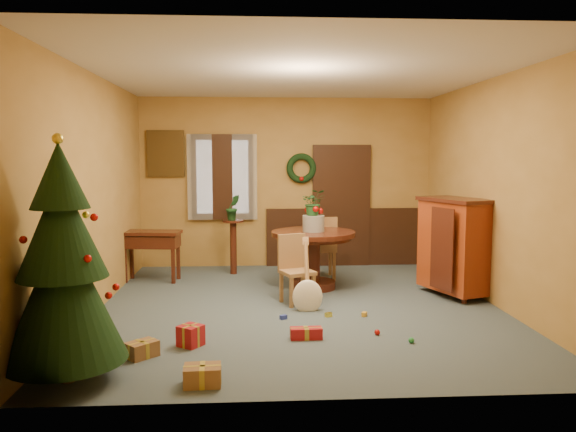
{
  "coord_description": "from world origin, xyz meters",
  "views": [
    {
      "loc": [
        -0.57,
        -6.93,
        1.89
      ],
      "look_at": [
        -0.12,
        0.4,
        1.12
      ],
      "focal_mm": 35.0,
      "sensor_mm": 36.0,
      "label": 1
    }
  ],
  "objects": [
    {
      "name": "sideboard",
      "position": [
        2.15,
        0.45,
        0.72
      ],
      "size": [
        0.88,
        1.17,
        1.34
      ],
      "color": "#551609",
      "rests_on": "floor"
    },
    {
      "name": "writing_desk",
      "position": [
        -2.13,
        1.62,
        0.58
      ],
      "size": [
        0.91,
        0.53,
        0.77
      ],
      "color": "black",
      "rests_on": "floor"
    },
    {
      "name": "plant_stand",
      "position": [
        -0.9,
        2.08,
        0.55
      ],
      "size": [
        0.34,
        0.34,
        0.88
      ],
      "color": "black",
      "rests_on": "floor"
    },
    {
      "name": "gift_b",
      "position": [
        -1.21,
        -1.41,
        0.1
      ],
      "size": [
        0.29,
        0.29,
        0.21
      ],
      "color": "maroon",
      "rests_on": "floor"
    },
    {
      "name": "dining_table",
      "position": [
        0.28,
        1.0,
        0.58
      ],
      "size": [
        1.21,
        1.21,
        0.83
      ],
      "color": "black",
      "rests_on": "floor"
    },
    {
      "name": "toy_b",
      "position": [
        1.03,
        -1.47,
        0.03
      ],
      "size": [
        0.06,
        0.06,
        0.06
      ],
      "primitive_type": "sphere",
      "color": "#248740",
      "rests_on": "floor"
    },
    {
      "name": "stand_plant",
      "position": [
        -0.9,
        2.08,
        1.08
      ],
      "size": [
        0.28,
        0.26,
        0.41
      ],
      "primitive_type": "imported",
      "rotation": [
        0.0,
        0.0,
        0.4
      ],
      "color": "#19471E",
      "rests_on": "plant_stand"
    },
    {
      "name": "christmas_tree",
      "position": [
        -2.15,
        -2.25,
        0.99
      ],
      "size": [
        1.01,
        1.01,
        2.08
      ],
      "color": "#382111",
      "rests_on": "floor"
    },
    {
      "name": "gift_a",
      "position": [
        -1.0,
        -2.4,
        0.08
      ],
      "size": [
        0.32,
        0.24,
        0.17
      ],
      "color": "brown",
      "rests_on": "floor"
    },
    {
      "name": "gift_d",
      "position": [
        -0.03,
        -1.26,
        0.06
      ],
      "size": [
        0.34,
        0.15,
        0.12
      ],
      "color": "maroon",
      "rests_on": "floor"
    },
    {
      "name": "toy_e",
      "position": [
        0.31,
        -0.47,
        0.03
      ],
      "size": [
        0.09,
        0.08,
        0.05
      ],
      "primitive_type": "cube",
      "rotation": [
        0.0,
        0.0,
        0.42
      ],
      "color": "yellow",
      "rests_on": "floor"
    },
    {
      "name": "centerpiece_plant",
      "position": [
        0.28,
        1.0,
        1.24
      ],
      "size": [
        0.33,
        0.29,
        0.37
      ],
      "primitive_type": "imported",
      "color": "#1E4C23",
      "rests_on": "urn"
    },
    {
      "name": "chair_near",
      "position": [
        -0.04,
        0.22,
        0.48
      ],
      "size": [
        0.5,
        0.5,
        0.89
      ],
      "color": "olive",
      "rests_on": "floor"
    },
    {
      "name": "toy_a",
      "position": [
        -0.23,
        -0.54,
        0.03
      ],
      "size": [
        0.09,
        0.08,
        0.05
      ],
      "primitive_type": "cube",
      "rotation": [
        0.0,
        0.0,
        0.56
      ],
      "color": "#2538A2",
      "rests_on": "floor"
    },
    {
      "name": "urn",
      "position": [
        0.28,
        1.0,
        0.94
      ],
      "size": [
        0.31,
        0.31,
        0.23
      ],
      "primitive_type": "cylinder",
      "color": "slate",
      "rests_on": "dining_table"
    },
    {
      "name": "chair_far",
      "position": [
        0.49,
        1.63,
        0.52
      ],
      "size": [
        0.44,
        0.44,
        0.98
      ],
      "color": "olive",
      "rests_on": "floor"
    },
    {
      "name": "toy_c",
      "position": [
        0.74,
        -0.48,
        0.03
      ],
      "size": [
        0.08,
        0.09,
        0.05
      ],
      "primitive_type": "cube",
      "rotation": [
        0.0,
        0.0,
        1.11
      ],
      "color": "gold",
      "rests_on": "floor"
    },
    {
      "name": "gift_c",
      "position": [
        -1.64,
        -1.71,
        0.07
      ],
      "size": [
        0.33,
        0.33,
        0.15
      ],
      "color": "brown",
      "rests_on": "floor"
    },
    {
      "name": "room_envelope",
      "position": [
        0.21,
        2.7,
        1.12
      ],
      "size": [
        5.5,
        5.5,
        5.5
      ],
      "color": "#34434C",
      "rests_on": "ground"
    },
    {
      "name": "toy_d",
      "position": [
        0.74,
        -1.19,
        0.03
      ],
      "size": [
        0.06,
        0.06,
        0.06
      ],
      "primitive_type": "sphere",
      "color": "#B7110C",
      "rests_on": "floor"
    },
    {
      "name": "guitar",
      "position": [
        0.09,
        -0.2,
        0.44
      ],
      "size": [
        0.51,
        0.64,
        0.86
      ],
      "primitive_type": null,
      "rotation": [
        -0.49,
        0.0,
        0.26
      ],
      "color": "white",
      "rests_on": "floor"
    }
  ]
}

